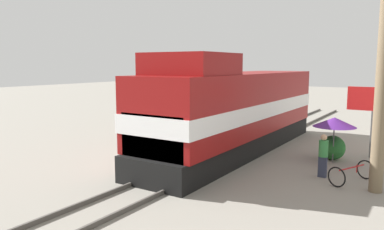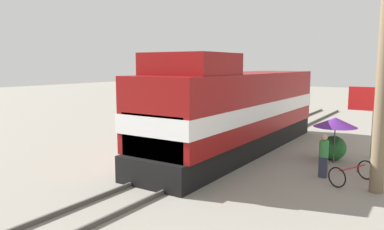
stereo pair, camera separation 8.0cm
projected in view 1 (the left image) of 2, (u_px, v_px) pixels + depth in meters
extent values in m
plane|color=gray|center=(211.00, 162.00, 16.43)|extent=(120.00, 120.00, 0.00)
cube|color=#4C4742|center=(198.00, 158.00, 16.81)|extent=(0.08, 43.36, 0.15)
cube|color=#4C4742|center=(226.00, 162.00, 16.04)|extent=(0.08, 43.36, 0.15)
cube|color=black|center=(237.00, 141.00, 18.46)|extent=(2.90, 13.94, 0.99)
cube|color=maroon|center=(237.00, 102.00, 18.20)|extent=(3.15, 13.38, 2.84)
cube|color=white|center=(237.00, 108.00, 18.24)|extent=(3.19, 13.52, 0.70)
cube|color=white|center=(168.00, 133.00, 13.52)|extent=(2.68, 1.95, 1.56)
cube|color=maroon|center=(191.00, 64.00, 14.47)|extent=(2.96, 3.07, 0.85)
cylinder|color=#4C4C4C|center=(334.00, 141.00, 16.24)|extent=(0.05, 0.05, 1.88)
cone|color=#4C1E72|center=(335.00, 122.00, 16.13)|extent=(1.82, 1.82, 0.41)
cube|color=#595959|center=(372.00, 134.00, 17.07)|extent=(0.12, 0.12, 2.16)
cube|color=red|center=(374.00, 99.00, 16.85)|extent=(2.26, 0.08, 1.08)
sphere|color=#236028|center=(333.00, 148.00, 16.76)|extent=(1.09, 1.09, 1.09)
cube|color=#2D3347|center=(323.00, 167.00, 14.16)|extent=(0.30, 0.20, 0.79)
cylinder|color=#337F3F|center=(323.00, 149.00, 14.07)|extent=(0.34, 0.34, 0.63)
sphere|color=tan|center=(324.00, 137.00, 14.01)|extent=(0.23, 0.23, 0.23)
torus|color=black|center=(366.00, 170.00, 13.92)|extent=(0.68, 0.34, 0.72)
torus|color=black|center=(337.00, 177.00, 13.00)|extent=(0.68, 0.34, 0.72)
cube|color=#A51919|center=(352.00, 168.00, 13.43)|extent=(0.64, 1.34, 0.04)
cylinder|color=#A51919|center=(357.00, 169.00, 13.60)|extent=(0.04, 0.04, 0.30)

